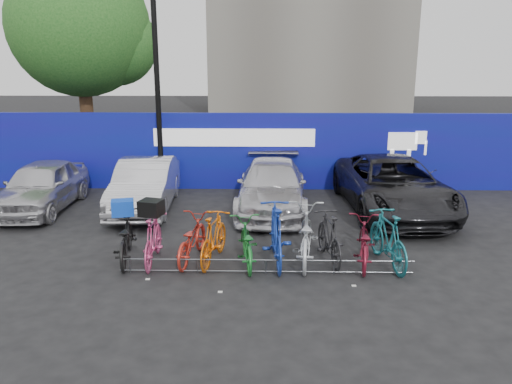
{
  "coord_description": "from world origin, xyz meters",
  "views": [
    {
      "loc": [
        -0.0,
        -9.43,
        3.94
      ],
      "look_at": [
        -0.24,
        2.0,
        0.93
      ],
      "focal_mm": 35.0,
      "sensor_mm": 36.0,
      "label": 1
    }
  ],
  "objects_px": {
    "tree": "(86,30)",
    "bike_4": "(246,243)",
    "bike_6": "(305,235)",
    "bike_7": "(329,237)",
    "lamppost": "(157,85)",
    "car_3": "(393,185)",
    "car_0": "(42,186)",
    "bike_3": "(214,238)",
    "bike_1": "(153,239)",
    "bike_0": "(125,238)",
    "car_2": "(272,186)",
    "bike_2": "(191,239)",
    "bike_rack": "(266,266)",
    "bike_8": "(364,242)",
    "car_1": "(145,185)",
    "bike_5": "(276,234)",
    "bike_9": "(388,239)"
  },
  "relations": [
    {
      "from": "tree",
      "to": "bike_4",
      "type": "height_order",
      "value": "tree"
    },
    {
      "from": "bike_6",
      "to": "bike_7",
      "type": "height_order",
      "value": "bike_6"
    },
    {
      "from": "lamppost",
      "to": "car_3",
      "type": "xyz_separation_m",
      "value": [
        6.59,
        -1.82,
        -2.54
      ]
    },
    {
      "from": "bike_4",
      "to": "car_0",
      "type": "bearing_deg",
      "value": -39.85
    },
    {
      "from": "tree",
      "to": "bike_3",
      "type": "distance_m",
      "value": 12.47
    },
    {
      "from": "car_0",
      "to": "bike_1",
      "type": "distance_m",
      "value": 5.3
    },
    {
      "from": "car_3",
      "to": "bike_0",
      "type": "bearing_deg",
      "value": -153.01
    },
    {
      "from": "car_2",
      "to": "bike_3",
      "type": "height_order",
      "value": "car_2"
    },
    {
      "from": "bike_2",
      "to": "bike_3",
      "type": "distance_m",
      "value": 0.47
    },
    {
      "from": "bike_0",
      "to": "bike_4",
      "type": "xyz_separation_m",
      "value": [
        2.46,
        -0.14,
        -0.03
      ]
    },
    {
      "from": "car_3",
      "to": "bike_4",
      "type": "relative_size",
      "value": 3.05
    },
    {
      "from": "bike_6",
      "to": "bike_rack",
      "type": "bearing_deg",
      "value": 45.3
    },
    {
      "from": "bike_4",
      "to": "bike_7",
      "type": "relative_size",
      "value": 1.01
    },
    {
      "from": "car_3",
      "to": "bike_2",
      "type": "relative_size",
      "value": 3.01
    },
    {
      "from": "car_0",
      "to": "bike_8",
      "type": "height_order",
      "value": "car_0"
    },
    {
      "from": "bike_1",
      "to": "bike_6",
      "type": "relative_size",
      "value": 0.8
    },
    {
      "from": "car_1",
      "to": "bike_2",
      "type": "bearing_deg",
      "value": -67.01
    },
    {
      "from": "car_0",
      "to": "bike_1",
      "type": "xyz_separation_m",
      "value": [
        3.84,
        -3.65,
        -0.17
      ]
    },
    {
      "from": "car_2",
      "to": "bike_4",
      "type": "xyz_separation_m",
      "value": [
        -0.54,
        -3.84,
        -0.2
      ]
    },
    {
      "from": "car_1",
      "to": "bike_1",
      "type": "bearing_deg",
      "value": -77.81
    },
    {
      "from": "bike_0",
      "to": "bike_8",
      "type": "relative_size",
      "value": 1.05
    },
    {
      "from": "bike_3",
      "to": "bike_7",
      "type": "bearing_deg",
      "value": -166.53
    },
    {
      "from": "bike_7",
      "to": "bike_8",
      "type": "xyz_separation_m",
      "value": [
        0.66,
        -0.16,
        -0.05
      ]
    },
    {
      "from": "car_2",
      "to": "bike_5",
      "type": "height_order",
      "value": "car_2"
    },
    {
      "from": "bike_rack",
      "to": "bike_0",
      "type": "distance_m",
      "value": 2.93
    },
    {
      "from": "car_3",
      "to": "bike_0",
      "type": "distance_m",
      "value": 7.2
    },
    {
      "from": "tree",
      "to": "bike_0",
      "type": "height_order",
      "value": "tree"
    },
    {
      "from": "tree",
      "to": "bike_3",
      "type": "relative_size",
      "value": 4.59
    },
    {
      "from": "lamppost",
      "to": "bike_1",
      "type": "xyz_separation_m",
      "value": [
        0.95,
        -5.5,
        -2.77
      ]
    },
    {
      "from": "bike_1",
      "to": "bike_5",
      "type": "distance_m",
      "value": 2.46
    },
    {
      "from": "bike_rack",
      "to": "bike_3",
      "type": "distance_m",
      "value": 1.24
    },
    {
      "from": "car_2",
      "to": "bike_8",
      "type": "bearing_deg",
      "value": -63.05
    },
    {
      "from": "car_1",
      "to": "bike_1",
      "type": "height_order",
      "value": "car_1"
    },
    {
      "from": "bike_2",
      "to": "bike_6",
      "type": "bearing_deg",
      "value": -170.58
    },
    {
      "from": "car_2",
      "to": "bike_9",
      "type": "xyz_separation_m",
      "value": [
        2.25,
        -3.83,
        -0.1
      ]
    },
    {
      "from": "car_3",
      "to": "bike_0",
      "type": "xyz_separation_m",
      "value": [
        -6.24,
        -3.58,
        -0.24
      ]
    },
    {
      "from": "car_0",
      "to": "bike_9",
      "type": "bearing_deg",
      "value": -24.37
    },
    {
      "from": "bike_7",
      "to": "bike_9",
      "type": "distance_m",
      "value": 1.14
    },
    {
      "from": "car_2",
      "to": "bike_0",
      "type": "height_order",
      "value": "car_2"
    },
    {
      "from": "tree",
      "to": "bike_3",
      "type": "bearing_deg",
      "value": -60.41
    },
    {
      "from": "car_3",
      "to": "car_2",
      "type": "bearing_deg",
      "value": 175.05
    },
    {
      "from": "bike_7",
      "to": "bike_9",
      "type": "height_order",
      "value": "bike_9"
    },
    {
      "from": "bike_1",
      "to": "bike_3",
      "type": "distance_m",
      "value": 1.21
    },
    {
      "from": "bike_1",
      "to": "bike_7",
      "type": "bearing_deg",
      "value": -179.21
    },
    {
      "from": "bike_6",
      "to": "bike_5",
      "type": "bearing_deg",
      "value": 16.7
    },
    {
      "from": "bike_rack",
      "to": "bike_9",
      "type": "bearing_deg",
      "value": 11.12
    },
    {
      "from": "lamppost",
      "to": "bike_9",
      "type": "bearing_deg",
      "value": -44.62
    },
    {
      "from": "bike_6",
      "to": "bike_9",
      "type": "distance_m",
      "value": 1.63
    },
    {
      "from": "bike_1",
      "to": "bike_4",
      "type": "relative_size",
      "value": 0.97
    },
    {
      "from": "car_2",
      "to": "bike_2",
      "type": "relative_size",
      "value": 2.58
    }
  ]
}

